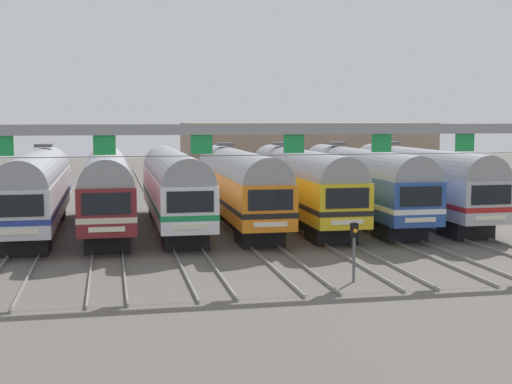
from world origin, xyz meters
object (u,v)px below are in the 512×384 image
(commuter_train_silver, at_px, (37,188))
(commuter_train_stainless, at_px, (419,180))
(commuter_train_blue, at_px, (361,182))
(commuter_train_white, at_px, (174,185))
(yard_signal_mast, at_px, (354,240))
(commuter_train_maroon, at_px, (107,186))
(catenary_gantry, at_px, (294,149))
(commuter_train_orange, at_px, (238,184))
(commuter_train_yellow, at_px, (301,183))

(commuter_train_silver, distance_m, commuter_train_stainless, 23.88)
(commuter_train_blue, xyz_separation_m, commuter_train_stainless, (3.98, 0.00, 0.00))
(commuter_train_white, bearing_deg, yard_signal_mast, -69.23)
(yard_signal_mast, bearing_deg, commuter_train_maroon, 122.30)
(commuter_train_blue, height_order, catenary_gantry, catenary_gantry)
(commuter_train_silver, relative_size, commuter_train_orange, 1.00)
(commuter_train_orange, distance_m, catenary_gantry, 13.77)
(commuter_train_silver, height_order, yard_signal_mast, commuter_train_silver)
(commuter_train_white, xyz_separation_m, commuter_train_blue, (11.94, 0.00, 0.00))
(commuter_train_white, height_order, commuter_train_blue, commuter_train_blue)
(commuter_train_blue, height_order, yard_signal_mast, commuter_train_blue)
(commuter_train_maroon, xyz_separation_m, commuter_train_yellow, (11.94, 0.00, 0.00))
(commuter_train_yellow, xyz_separation_m, commuter_train_stainless, (7.96, 0.00, 0.00))
(commuter_train_yellow, relative_size, catenary_gantry, 0.62)
(commuter_train_yellow, height_order, commuter_train_blue, same)
(commuter_train_orange, bearing_deg, yard_signal_mast, -82.80)
(commuter_train_white, height_order, commuter_train_stainless, commuter_train_stainless)
(commuter_train_silver, distance_m, commuter_train_maroon, 3.98)
(commuter_train_stainless, bearing_deg, catenary_gantry, -131.49)
(commuter_train_orange, bearing_deg, commuter_train_yellow, 0.00)
(commuter_train_stainless, bearing_deg, commuter_train_orange, 180.00)
(commuter_train_blue, bearing_deg, commuter_train_maroon, 180.00)
(commuter_train_silver, relative_size, commuter_train_yellow, 1.00)
(commuter_train_white, xyz_separation_m, catenary_gantry, (3.98, -13.49, 2.73))
(commuter_train_orange, relative_size, commuter_train_stainless, 1.00)
(commuter_train_silver, bearing_deg, yard_signal_mast, -48.49)
(commuter_train_white, xyz_separation_m, commuter_train_orange, (3.98, 0.00, 0.00))
(commuter_train_blue, relative_size, yard_signal_mast, 7.22)
(commuter_train_white, height_order, commuter_train_orange, commuter_train_orange)
(catenary_gantry, bearing_deg, commuter_train_stainless, 48.51)
(catenary_gantry, distance_m, yard_signal_mast, 4.73)
(catenary_gantry, xyz_separation_m, yard_signal_mast, (1.99, -2.24, -3.66))
(commuter_train_maroon, xyz_separation_m, catenary_gantry, (7.96, -13.50, 2.73))
(commuter_train_orange, bearing_deg, commuter_train_white, -179.94)
(catenary_gantry, bearing_deg, commuter_train_yellow, 73.57)
(commuter_train_orange, relative_size, catenary_gantry, 0.62)
(commuter_train_maroon, bearing_deg, commuter_train_white, -0.06)
(commuter_train_yellow, height_order, yard_signal_mast, commuter_train_yellow)
(commuter_train_maroon, bearing_deg, commuter_train_stainless, 0.00)
(commuter_train_white, distance_m, yard_signal_mast, 16.86)
(commuter_train_maroon, distance_m, commuter_train_stainless, 19.90)
(commuter_train_blue, bearing_deg, commuter_train_white, -179.98)
(yard_signal_mast, bearing_deg, commuter_train_silver, 131.51)
(commuter_train_maroon, xyz_separation_m, commuter_train_stainless, (19.90, 0.00, 0.00))
(commuter_train_white, distance_m, catenary_gantry, 14.33)
(commuter_train_silver, relative_size, catenary_gantry, 0.62)
(commuter_train_blue, xyz_separation_m, catenary_gantry, (-7.96, -13.50, 2.73))
(commuter_train_white, bearing_deg, commuter_train_silver, 179.97)
(commuter_train_yellow, bearing_deg, commuter_train_white, -179.97)
(commuter_train_blue, distance_m, commuter_train_stainless, 3.98)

